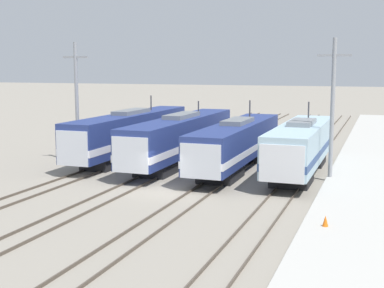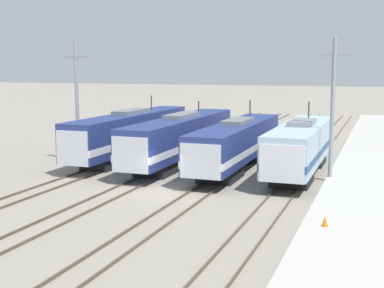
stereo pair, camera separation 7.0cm
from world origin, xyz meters
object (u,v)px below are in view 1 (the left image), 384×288
Objects in this scene: locomotive_center_left at (179,138)px; traffic_cone at (325,221)px; locomotive_far_left at (129,134)px; locomotive_far_right at (300,147)px; catenary_tower_right at (332,107)px; catenary_tower_left at (77,101)px; locomotive_center_right at (236,144)px.

traffic_cone is (13.54, -15.15, -1.57)m from locomotive_center_left.
locomotive_far_right is (15.30, -2.14, -0.10)m from locomotive_far_left.
locomotive_far_right is at bearing 146.96° from catenary_tower_right.
locomotive_far_left is 15.45m from locomotive_far_right.
locomotive_center_left is 1.20× the size of locomotive_far_right.
locomotive_far_right is 14.42m from traffic_cone.
catenary_tower_left is (-8.03, -2.76, 3.12)m from locomotive_center_left.
locomotive_center_right is at bearing 120.55° from traffic_cone.
locomotive_center_right is at bearing 175.98° from locomotive_far_right.
catenary_tower_right is at bearing -11.79° from locomotive_far_left.
locomotive_center_left is 13.26m from catenary_tower_right.
catenary_tower_right reaches higher than locomotive_far_left.
catenary_tower_left reaches higher than locomotive_center_right.
locomotive_center_right is 16.67m from traffic_cone.
locomotive_far_left reaches higher than traffic_cone.
locomotive_far_right is 1.63× the size of catenary_tower_left.
locomotive_far_left is 1.94× the size of catenary_tower_right.
catenary_tower_right is at bearing 94.40° from traffic_cone.
locomotive_far_left is 1.94× the size of catenary_tower_left.
locomotive_far_left is at bearing 139.21° from traffic_cone.
locomotive_far_right is 18.57m from catenary_tower_left.
locomotive_far_right is at bearing 103.48° from traffic_cone.
locomotive_far_left reaches higher than locomotive_center_right.
catenary_tower_left is 18.60× the size of traffic_cone.
catenary_tower_left reaches higher than locomotive_far_right.
locomotive_center_left is at bearing 173.26° from locomotive_far_right.
locomotive_far_left is at bearing 168.21° from catenary_tower_right.
catenary_tower_left is (-13.13, -1.91, 3.22)m from locomotive_center_right.
catenary_tower_right reaches higher than locomotive_center_right.
locomotive_center_right is at bearing -9.43° from locomotive_center_left.
catenary_tower_left is at bearing 180.00° from catenary_tower_right.
catenary_tower_left is (-18.23, -1.55, 3.17)m from locomotive_far_right.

